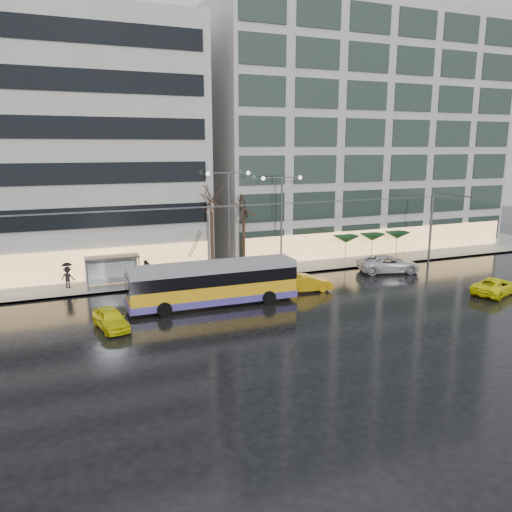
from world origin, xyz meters
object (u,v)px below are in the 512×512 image
trolleybus (213,285)px  taxi_a (111,319)px  street_lamp_near (229,209)px  bus_shelter (107,265)px

trolleybus → taxi_a: size_ratio=3.18×
street_lamp_near → taxi_a: (-11.18, -9.73, -5.34)m
trolleybus → street_lamp_near: (3.77, 7.50, 4.47)m
street_lamp_near → taxi_a: 15.75m
bus_shelter → taxi_a: 9.74m
taxi_a → street_lamp_near: bearing=29.2°
trolleybus → street_lamp_near: size_ratio=1.35×
trolleybus → taxi_a: bearing=-163.2°
street_lamp_near → trolleybus: bearing=-116.7°
trolleybus → bus_shelter: size_ratio=2.89×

